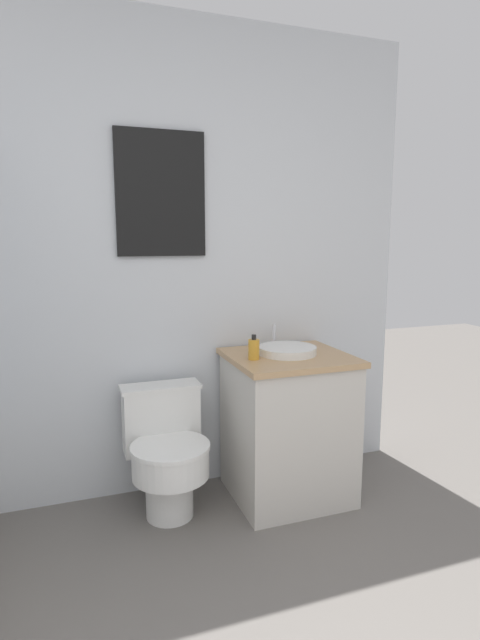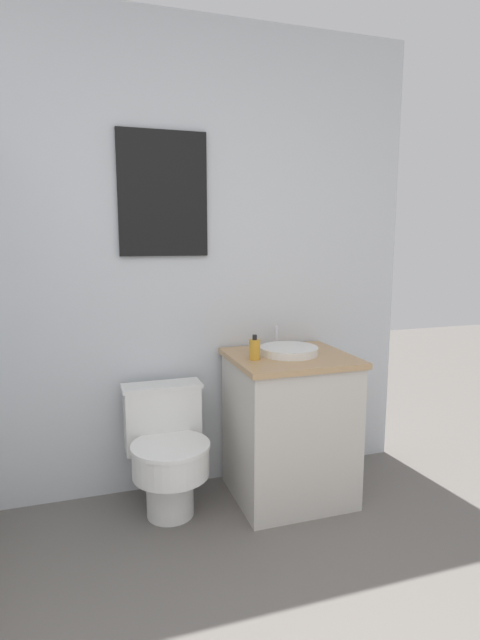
% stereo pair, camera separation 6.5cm
% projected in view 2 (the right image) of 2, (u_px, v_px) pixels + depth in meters
% --- Properties ---
extents(wall_back, '(3.48, 0.07, 2.50)m').
position_uv_depth(wall_back, '(100.00, 263.00, 2.55)').
color(wall_back, silver).
rests_on(wall_back, ground_plane).
extents(toilet, '(0.41, 0.50, 0.63)m').
position_uv_depth(toilet, '(167.00, 450.00, 2.52)').
color(toilet, white).
rests_on(toilet, ground_plane).
extents(vanity, '(0.62, 0.58, 0.78)m').
position_uv_depth(vanity, '(289.00, 426.00, 2.66)').
color(vanity, beige).
rests_on(vanity, ground_plane).
extents(sink, '(0.31, 0.34, 0.13)m').
position_uv_depth(sink, '(289.00, 350.00, 2.62)').
color(sink, white).
rests_on(sink, vanity).
extents(soap_bottle, '(0.06, 0.06, 0.13)m').
position_uv_depth(soap_bottle, '(255.00, 349.00, 2.50)').
color(soap_bottle, gold).
rests_on(soap_bottle, vanity).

